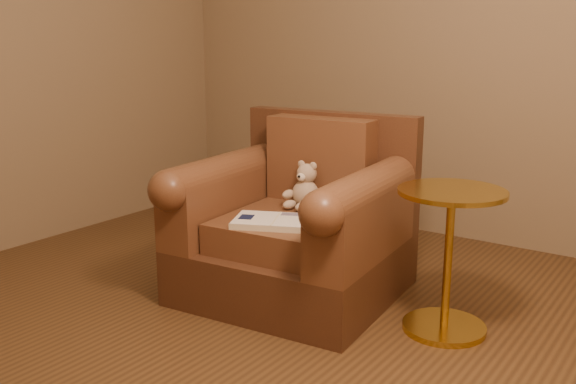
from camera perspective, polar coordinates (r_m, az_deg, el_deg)
The scene contains 5 objects.
floor at distance 2.73m, azimuth -3.81°, elevation -13.88°, with size 4.00×4.00×0.00m, color #54381D.
armchair at distance 3.20m, azimuth 0.88°, elevation -3.09°, with size 1.05×1.01×0.87m.
teddy_bear at distance 3.23m, azimuth 1.45°, elevation 0.19°, with size 0.18×0.19×0.24m.
guidebook at distance 2.95m, azimuth -1.08°, elevation -2.65°, with size 0.45×0.37×0.03m.
side_table at distance 2.85m, azimuth 14.06°, elevation -5.56°, with size 0.46×0.46×0.64m.
Camera 1 is at (1.53, -1.88, 1.26)m, focal length 40.00 mm.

